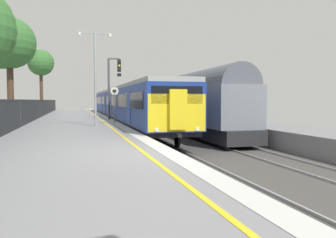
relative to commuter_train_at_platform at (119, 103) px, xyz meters
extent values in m
cube|color=gray|center=(-4.60, -25.59, -1.77)|extent=(6.40, 110.00, 1.00)
cube|color=silver|center=(-1.70, -25.59, -1.26)|extent=(0.60, 110.00, 0.01)
cube|color=yellow|center=(-2.45, -25.59, -1.26)|extent=(0.12, 110.00, 0.01)
cube|color=#423F3D|center=(4.10, -25.59, -2.37)|extent=(11.00, 110.00, 0.20)
cube|color=gray|center=(-0.71, -25.59, -2.23)|extent=(0.07, 110.00, 0.08)
cube|color=gray|center=(0.72, -25.59, -2.23)|extent=(0.07, 110.00, 0.08)
cube|color=gray|center=(3.29, -25.59, -2.23)|extent=(0.07, 110.00, 0.08)
cube|color=navy|center=(0.00, -10.54, 0.00)|extent=(2.80, 20.61, 2.30)
cube|color=black|center=(0.00, -10.54, -1.27)|extent=(2.64, 20.01, 0.25)
cube|color=#93999E|center=(0.00, -10.54, 1.27)|extent=(2.68, 20.61, 0.24)
cube|color=black|center=(-1.41, -10.54, 0.30)|extent=(0.02, 19.01, 0.84)
cube|color=#1D3A98|center=(-1.41, -15.70, -0.10)|extent=(0.03, 1.10, 1.90)
cube|color=#1D3A98|center=(-1.41, -5.39, -0.10)|extent=(0.03, 1.10, 1.90)
cylinder|color=black|center=(-0.78, -18.25, -1.77)|extent=(0.12, 0.84, 0.84)
cylinder|color=black|center=(0.78, -18.25, -1.77)|extent=(0.12, 0.84, 0.84)
cylinder|color=black|center=(-0.78, -2.84, -1.77)|extent=(0.12, 0.84, 0.84)
cylinder|color=black|center=(0.78, -2.84, -1.77)|extent=(0.12, 0.84, 0.84)
cube|color=navy|center=(0.00, 10.67, 0.00)|extent=(2.80, 20.61, 2.30)
cube|color=black|center=(0.00, 10.67, -1.27)|extent=(2.64, 20.01, 0.25)
cube|color=#93999E|center=(0.00, 10.67, 1.27)|extent=(2.68, 20.61, 0.24)
cube|color=black|center=(-1.41, 10.67, 0.30)|extent=(0.02, 19.01, 0.84)
cube|color=#1D3A98|center=(-1.41, 5.51, -0.10)|extent=(0.03, 1.10, 1.90)
cube|color=#1D3A98|center=(-1.41, 15.82, -0.10)|extent=(0.03, 1.10, 1.90)
cylinder|color=black|center=(-0.78, 2.96, -1.77)|extent=(0.12, 0.84, 0.84)
cylinder|color=black|center=(0.78, 2.96, -1.77)|extent=(0.12, 0.84, 0.84)
cylinder|color=black|center=(-0.78, 18.37, -1.77)|extent=(0.12, 0.84, 0.84)
cylinder|color=black|center=(0.78, 18.37, -1.77)|extent=(0.12, 0.84, 0.84)
cube|color=yellow|center=(0.00, -20.81, -0.25)|extent=(2.70, 0.10, 1.70)
cube|color=black|center=(0.00, -20.82, 0.55)|extent=(2.40, 0.08, 0.80)
cube|color=yellow|center=(0.00, -20.95, -0.10)|extent=(0.80, 0.24, 1.80)
cylinder|color=white|center=(-0.95, -20.87, -1.00)|extent=(0.18, 0.06, 0.18)
cylinder|color=white|center=(0.95, -20.87, -1.00)|extent=(0.18, 0.06, 0.18)
cylinder|color=black|center=(0.00, -21.10, -1.25)|extent=(0.20, 0.35, 0.20)
cube|color=black|center=(0.00, 10.67, 1.52)|extent=(0.60, 0.90, 0.20)
cube|color=#232326|center=(4.00, -13.77, -1.64)|extent=(2.30, 12.37, 0.79)
cube|color=slate|center=(4.00, -13.77, -0.05)|extent=(2.60, 11.57, 2.40)
cylinder|color=#515660|center=(4.00, -13.77, 1.15)|extent=(2.39, 11.17, 2.39)
cylinder|color=black|center=(3.22, -17.95, -1.77)|extent=(0.12, 0.84, 0.84)
cylinder|color=black|center=(4.78, -17.95, -1.77)|extent=(0.12, 0.84, 0.84)
cylinder|color=black|center=(3.22, -9.58, -1.77)|extent=(0.12, 0.84, 0.84)
cylinder|color=black|center=(4.78, -9.58, -1.77)|extent=(0.12, 0.84, 0.84)
cube|color=#232326|center=(4.00, -0.60, -1.64)|extent=(2.30, 12.37, 0.79)
cube|color=slate|center=(4.00, -0.60, -0.05)|extent=(2.60, 11.57, 2.40)
cylinder|color=#515660|center=(4.00, -0.60, 1.15)|extent=(2.39, 11.17, 2.39)
cylinder|color=black|center=(3.22, -4.78, -1.77)|extent=(0.12, 0.84, 0.84)
cylinder|color=black|center=(4.78, -4.78, -1.77)|extent=(0.12, 0.84, 0.84)
cylinder|color=black|center=(3.22, 3.59, -1.77)|extent=(0.12, 0.84, 0.84)
cylinder|color=black|center=(4.78, 3.59, -1.77)|extent=(0.12, 0.84, 0.84)
cube|color=#232326|center=(4.00, 12.57, -1.64)|extent=(2.30, 12.37, 0.79)
cube|color=slate|center=(4.00, 12.57, -0.05)|extent=(2.60, 11.57, 2.40)
cylinder|color=#515660|center=(4.00, 12.57, 1.15)|extent=(2.39, 11.17, 2.39)
cylinder|color=black|center=(3.22, 8.39, -1.77)|extent=(0.12, 0.84, 0.84)
cylinder|color=black|center=(4.78, 8.39, -1.77)|extent=(0.12, 0.84, 0.84)
cylinder|color=black|center=(3.22, 16.76, -1.77)|extent=(0.12, 0.84, 0.84)
cylinder|color=black|center=(4.78, 16.76, -1.77)|extent=(0.12, 0.84, 0.84)
cube|color=#232326|center=(4.00, 25.75, -1.64)|extent=(2.30, 12.37, 0.79)
cube|color=slate|center=(4.00, 25.75, -0.05)|extent=(2.60, 11.57, 2.40)
cylinder|color=#515660|center=(4.00, 25.75, 1.15)|extent=(2.39, 11.17, 2.39)
cylinder|color=black|center=(3.22, 21.56, -1.77)|extent=(0.12, 0.84, 0.84)
cylinder|color=black|center=(4.78, 21.56, -1.77)|extent=(0.12, 0.84, 0.84)
cylinder|color=black|center=(3.22, 29.93, -1.77)|extent=(0.12, 0.84, 0.84)
cylinder|color=black|center=(4.78, 29.93, -1.77)|extent=(0.12, 0.84, 0.84)
cylinder|color=#47474C|center=(-1.75, -7.26, 1.21)|extent=(0.18, 0.18, 4.95)
cube|color=#47474C|center=(-1.30, -7.26, 3.69)|extent=(0.90, 0.12, 0.12)
cube|color=black|center=(-0.90, -7.26, 3.14)|extent=(0.28, 0.20, 1.00)
cylinder|color=black|center=(-0.90, -7.38, 3.46)|extent=(0.16, 0.04, 0.16)
cylinder|color=yellow|center=(-0.90, -7.38, 3.14)|extent=(0.16, 0.04, 0.16)
cylinder|color=black|center=(-0.90, -7.38, 2.82)|extent=(0.16, 0.04, 0.16)
cube|color=black|center=(-0.90, -7.26, 2.39)|extent=(0.32, 0.16, 0.24)
cylinder|color=#59595B|center=(-1.85, -12.23, -0.19)|extent=(0.08, 0.08, 2.15)
cylinder|color=black|center=(-1.85, -12.23, 0.94)|extent=(0.59, 0.02, 0.59)
cylinder|color=silver|center=(-1.85, -12.24, 0.94)|extent=(0.56, 0.02, 0.56)
cube|color=black|center=(-1.85, -12.26, 0.94)|extent=(0.24, 0.01, 0.18)
cylinder|color=#93999E|center=(-3.22, -14.26, 1.59)|extent=(0.14, 0.14, 5.72)
cube|color=#93999E|center=(-2.77, -14.26, 4.35)|extent=(0.90, 0.08, 0.08)
cylinder|color=silver|center=(-2.32, -14.26, 4.27)|extent=(0.20, 0.20, 0.18)
cube|color=#93999E|center=(-3.67, -14.26, 4.35)|extent=(0.90, 0.08, 0.08)
cylinder|color=silver|center=(-4.12, -14.26, 4.27)|extent=(0.20, 0.20, 0.18)
cylinder|color=#38383D|center=(-7.55, -13.90, -0.47)|extent=(0.07, 0.07, 1.60)
cylinder|color=#38383D|center=(-7.55, -2.21, -0.47)|extent=(0.07, 0.07, 1.60)
cylinder|color=#38383D|center=(-7.55, 9.47, -0.47)|extent=(0.07, 0.07, 1.60)
cylinder|color=#38383D|center=(-7.55, 21.16, -0.47)|extent=(0.07, 0.07, 1.60)
cylinder|color=#473323|center=(-8.77, -9.38, 1.03)|extent=(0.41, 0.41, 4.60)
sphere|color=#33662D|center=(-8.77, -9.38, 4.32)|extent=(3.58, 3.58, 3.58)
sphere|color=#33662D|center=(-9.32, -9.46, 3.87)|extent=(2.77, 2.77, 2.77)
cylinder|color=#473323|center=(-9.75, -3.93, 1.28)|extent=(0.42, 0.42, 5.09)
sphere|color=#285628|center=(-9.75, -3.93, 4.79)|extent=(3.53, 3.53, 3.53)
sphere|color=#285628|center=(-9.96, -3.97, 4.35)|extent=(2.14, 2.14, 2.14)
cylinder|color=#473323|center=(-8.50, 10.55, 1.44)|extent=(0.40, 0.40, 5.41)
sphere|color=#33662D|center=(-8.50, 10.55, 5.03)|extent=(3.24, 3.24, 3.24)
sphere|color=#33662D|center=(-8.10, 10.36, 4.62)|extent=(2.16, 2.16, 2.16)
camera|label=1|loc=(-4.43, -35.62, 0.32)|focal=36.77mm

